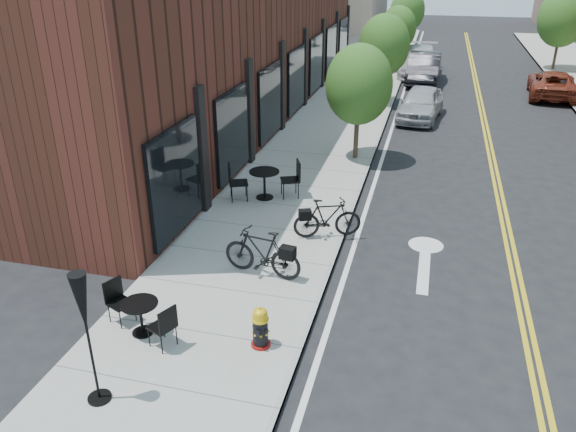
% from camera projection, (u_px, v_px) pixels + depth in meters
% --- Properties ---
extents(ground, '(120.00, 120.00, 0.00)m').
position_uv_depth(ground, '(319.00, 308.00, 11.37)').
color(ground, black).
rests_on(ground, ground).
extents(sidewalk_near, '(4.00, 70.00, 0.12)m').
position_uv_depth(sidewalk_near, '(321.00, 147.00, 20.55)').
color(sidewalk_near, '#9E9B93').
rests_on(sidewalk_near, ground).
extents(building_near, '(5.00, 28.00, 7.00)m').
position_uv_depth(building_near, '(237.00, 31.00, 23.61)').
color(building_near, '#401E14').
rests_on(building_near, ground).
extents(tree_near_a, '(2.20, 2.20, 3.81)m').
position_uv_depth(tree_near_a, '(359.00, 85.00, 18.27)').
color(tree_near_a, '#382B1E').
rests_on(tree_near_a, sidewalk_near).
extents(tree_near_b, '(2.30, 2.30, 3.98)m').
position_uv_depth(tree_near_b, '(384.00, 45.00, 25.22)').
color(tree_near_b, '#382B1E').
rests_on(tree_near_b, sidewalk_near).
extents(tree_near_c, '(2.10, 2.10, 3.67)m').
position_uv_depth(tree_near_c, '(398.00, 28.00, 32.31)').
color(tree_near_c, '#382B1E').
rests_on(tree_near_c, sidewalk_near).
extents(tree_near_d, '(2.40, 2.40, 4.11)m').
position_uv_depth(tree_near_d, '(407.00, 11.00, 39.20)').
color(tree_near_d, '#382B1E').
rests_on(tree_near_d, sidewalk_near).
extents(tree_far_c, '(2.80, 2.80, 4.62)m').
position_uv_depth(tree_far_c, '(563.00, 18.00, 32.61)').
color(tree_far_c, '#382B1E').
rests_on(tree_far_c, sidewalk_far).
extents(fire_hydrant, '(0.47, 0.47, 0.81)m').
position_uv_depth(fire_hydrant, '(260.00, 328.00, 9.93)').
color(fire_hydrant, maroon).
rests_on(fire_hydrant, sidewalk_near).
extents(bicycle_left, '(1.87, 0.79, 1.09)m').
position_uv_depth(bicycle_left, '(262.00, 253.00, 12.08)').
color(bicycle_left, black).
rests_on(bicycle_left, sidewalk_near).
extents(bicycle_right, '(1.74, 1.06, 1.01)m').
position_uv_depth(bicycle_right, '(327.00, 218.00, 13.73)').
color(bicycle_right, black).
rests_on(bicycle_right, sidewalk_near).
extents(bistro_set_b, '(1.60, 1.00, 0.85)m').
position_uv_depth(bistro_set_b, '(140.00, 314.00, 10.24)').
color(bistro_set_b, black).
rests_on(bistro_set_b, sidewalk_near).
extents(bistro_set_c, '(2.01, 1.24, 1.07)m').
position_uv_depth(bistro_set_c, '(264.00, 180.00, 15.90)').
color(bistro_set_c, black).
rests_on(bistro_set_c, sidewalk_near).
extents(patio_umbrella, '(0.37, 0.37, 2.30)m').
position_uv_depth(patio_umbrella, '(84.00, 312.00, 8.18)').
color(patio_umbrella, black).
rests_on(patio_umbrella, sidewalk_near).
extents(parked_car_a, '(2.07, 4.15, 1.36)m').
position_uv_depth(parked_car_a, '(421.00, 103.00, 23.89)').
color(parked_car_a, '#AAADB2').
rests_on(parked_car_a, ground).
extents(parked_car_b, '(1.78, 4.81, 1.57)m').
position_uv_depth(parked_car_b, '(424.00, 68.00, 30.61)').
color(parked_car_b, black).
rests_on(parked_car_b, ground).
extents(parked_car_c, '(2.31, 5.55, 1.60)m').
position_uv_depth(parked_car_c, '(419.00, 61.00, 32.44)').
color(parked_car_c, silver).
rests_on(parked_car_c, ground).
extents(parked_car_far, '(2.53, 4.80, 1.29)m').
position_uv_depth(parked_car_far, '(553.00, 84.00, 27.51)').
color(parked_car_far, maroon).
rests_on(parked_car_far, ground).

